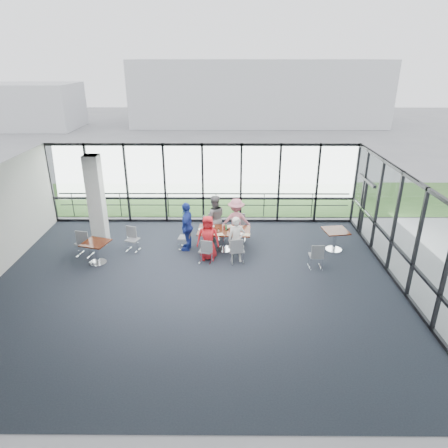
{
  "coord_description": "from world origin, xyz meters",
  "views": [
    {
      "loc": [
        0.93,
        -10.08,
        6.22
      ],
      "look_at": [
        0.85,
        2.1,
        1.1
      ],
      "focal_mm": 32.0,
      "sensor_mm": 36.0,
      "label": 1
    }
  ],
  "objects_px": {
    "side_table_left": "(96,246)",
    "side_table_right": "(335,234)",
    "structural_column": "(96,200)",
    "chair_main_fl": "(213,228)",
    "diner_near_left": "(208,238)",
    "chair_main_nr": "(237,250)",
    "chair_main_fr": "(240,228)",
    "diner_far_left": "(214,218)",
    "main_table": "(224,234)",
    "diner_far_right": "(236,221)",
    "diner_end": "(187,226)",
    "chair_spare_r": "(316,256)",
    "chair_main_end": "(184,238)",
    "chair_spare_lb": "(132,240)",
    "chair_main_nl": "(206,251)",
    "chair_spare_la": "(84,243)",
    "diner_near_right": "(236,240)"
  },
  "relations": [
    {
      "from": "chair_main_end",
      "to": "side_table_left",
      "type": "bearing_deg",
      "value": -60.31
    },
    {
      "from": "structural_column",
      "to": "chair_main_fl",
      "type": "xyz_separation_m",
      "value": [
        4.06,
        0.32,
        -1.15
      ]
    },
    {
      "from": "diner_near_left",
      "to": "chair_main_nr",
      "type": "bearing_deg",
      "value": -11.56
    },
    {
      "from": "diner_near_left",
      "to": "chair_spare_r",
      "type": "bearing_deg",
      "value": -7.34
    },
    {
      "from": "side_table_right",
      "to": "diner_end",
      "type": "relative_size",
      "value": 0.52
    },
    {
      "from": "chair_main_nr",
      "to": "chair_spare_r",
      "type": "height_order",
      "value": "chair_main_nr"
    },
    {
      "from": "main_table",
      "to": "chair_spare_la",
      "type": "distance_m",
      "value": 4.72
    },
    {
      "from": "chair_main_fl",
      "to": "chair_spare_lb",
      "type": "distance_m",
      "value": 2.93
    },
    {
      "from": "diner_far_right",
      "to": "chair_main_nr",
      "type": "height_order",
      "value": "diner_far_right"
    },
    {
      "from": "diner_end",
      "to": "chair_spare_r",
      "type": "xyz_separation_m",
      "value": [
        4.18,
        -1.32,
        -0.44
      ]
    },
    {
      "from": "chair_main_nl",
      "to": "chair_main_fl",
      "type": "bearing_deg",
      "value": 96.36
    },
    {
      "from": "diner_near_right",
      "to": "chair_main_fl",
      "type": "xyz_separation_m",
      "value": [
        -0.8,
        1.73,
        -0.32
      ]
    },
    {
      "from": "diner_far_right",
      "to": "chair_main_fr",
      "type": "relative_size",
      "value": 1.74
    },
    {
      "from": "chair_main_nl",
      "to": "chair_main_end",
      "type": "height_order",
      "value": "chair_main_nl"
    },
    {
      "from": "chair_spare_r",
      "to": "diner_end",
      "type": "bearing_deg",
      "value": 161.35
    },
    {
      "from": "main_table",
      "to": "chair_spare_la",
      "type": "height_order",
      "value": "chair_spare_la"
    },
    {
      "from": "chair_main_fr",
      "to": "main_table",
      "type": "bearing_deg",
      "value": 61.42
    },
    {
      "from": "side_table_left",
      "to": "chair_main_fl",
      "type": "bearing_deg",
      "value": 27.17
    },
    {
      "from": "diner_end",
      "to": "chair_main_end",
      "type": "distance_m",
      "value": 0.47
    },
    {
      "from": "diner_end",
      "to": "chair_spare_lb",
      "type": "height_order",
      "value": "diner_end"
    },
    {
      "from": "side_table_right",
      "to": "diner_near_left",
      "type": "distance_m",
      "value": 4.4
    },
    {
      "from": "diner_end",
      "to": "chair_main_fr",
      "type": "xyz_separation_m",
      "value": [
        1.83,
        0.75,
        -0.39
      ]
    },
    {
      "from": "side_table_right",
      "to": "chair_main_nr",
      "type": "relative_size",
      "value": 1.03
    },
    {
      "from": "diner_near_right",
      "to": "chair_main_fr",
      "type": "xyz_separation_m",
      "value": [
        0.16,
        1.63,
        -0.29
      ]
    },
    {
      "from": "chair_main_nr",
      "to": "structural_column",
      "type": "bearing_deg",
      "value": 155.18
    },
    {
      "from": "side_table_right",
      "to": "diner_end",
      "type": "bearing_deg",
      "value": 179.52
    },
    {
      "from": "diner_end",
      "to": "chair_spare_la",
      "type": "xyz_separation_m",
      "value": [
        -3.43,
        -0.51,
        -0.38
      ]
    },
    {
      "from": "chair_main_nl",
      "to": "chair_spare_lb",
      "type": "xyz_separation_m",
      "value": [
        -2.56,
        0.82,
        0.0
      ]
    },
    {
      "from": "diner_near_left",
      "to": "chair_spare_la",
      "type": "bearing_deg",
      "value": 179.66
    },
    {
      "from": "diner_near_right",
      "to": "chair_spare_lb",
      "type": "xyz_separation_m",
      "value": [
        -3.56,
        0.74,
        -0.36
      ]
    },
    {
      "from": "chair_main_end",
      "to": "diner_near_left",
      "type": "bearing_deg",
      "value": 55.11
    },
    {
      "from": "chair_spare_lb",
      "to": "diner_near_right",
      "type": "bearing_deg",
      "value": -174.32
    },
    {
      "from": "diner_far_left",
      "to": "chair_spare_la",
      "type": "relative_size",
      "value": 1.8
    },
    {
      "from": "main_table",
      "to": "chair_main_nr",
      "type": "distance_m",
      "value": 1.02
    },
    {
      "from": "diner_near_right",
      "to": "main_table",
      "type": "bearing_deg",
      "value": 111.85
    },
    {
      "from": "main_table",
      "to": "diner_end",
      "type": "relative_size",
      "value": 1.07
    },
    {
      "from": "side_table_left",
      "to": "side_table_right",
      "type": "xyz_separation_m",
      "value": [
        7.93,
        1.01,
        0.0
      ]
    },
    {
      "from": "main_table",
      "to": "diner_far_right",
      "type": "bearing_deg",
      "value": 61.27
    },
    {
      "from": "chair_main_nl",
      "to": "chair_spare_la",
      "type": "xyz_separation_m",
      "value": [
        -4.1,
        0.44,
        0.07
      ]
    },
    {
      "from": "diner_near_right",
      "to": "chair_spare_la",
      "type": "bearing_deg",
      "value": 171.4
    },
    {
      "from": "diner_near_left",
      "to": "chair_spare_la",
      "type": "relative_size",
      "value": 1.58
    },
    {
      "from": "main_table",
      "to": "chair_main_nr",
      "type": "bearing_deg",
      "value": -60.44
    },
    {
      "from": "structural_column",
      "to": "chair_spare_lb",
      "type": "bearing_deg",
      "value": -27.37
    },
    {
      "from": "chair_main_fr",
      "to": "diner_far_left",
      "type": "bearing_deg",
      "value": 6.58
    },
    {
      "from": "side_table_right",
      "to": "chair_spare_la",
      "type": "distance_m",
      "value": 8.53
    },
    {
      "from": "diner_near_left",
      "to": "chair_main_fl",
      "type": "height_order",
      "value": "diner_near_left"
    },
    {
      "from": "chair_main_end",
      "to": "chair_spare_lb",
      "type": "relative_size",
      "value": 0.99
    },
    {
      "from": "diner_far_right",
      "to": "diner_end",
      "type": "height_order",
      "value": "diner_end"
    },
    {
      "from": "structural_column",
      "to": "diner_near_left",
      "type": "height_order",
      "value": "structural_column"
    },
    {
      "from": "diner_near_right",
      "to": "chair_main_end",
      "type": "bearing_deg",
      "value": 147.74
    }
  ]
}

